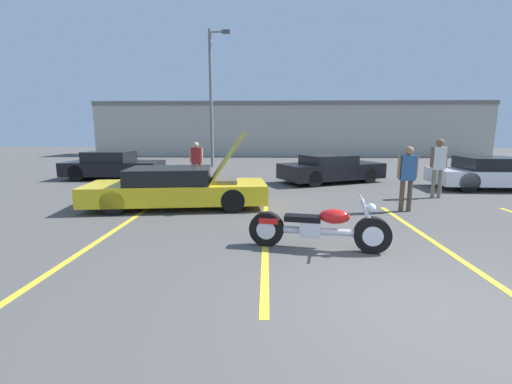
{
  "coord_description": "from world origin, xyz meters",
  "views": [
    {
      "loc": [
        -1.93,
        -3.68,
        2.08
      ],
      "look_at": [
        -2.16,
        3.44,
        0.8
      ],
      "focal_mm": 24.0,
      "sensor_mm": 36.0,
      "label": 1
    }
  ],
  "objects_px": {
    "light_pole": "(212,93)",
    "show_car_hood_open": "(178,188)",
    "spectator_near_motorcycle": "(407,173)",
    "spectator_by_show_car": "(196,159)",
    "parked_car_left_row": "(113,166)",
    "parked_car_right_row": "(492,174)",
    "spectator_midground": "(439,163)",
    "parked_car_mid_row": "(331,169)",
    "motorcycle": "(318,228)"
  },
  "relations": [
    {
      "from": "parked_car_mid_row",
      "to": "parked_car_right_row",
      "type": "height_order",
      "value": "parked_car_right_row"
    },
    {
      "from": "parked_car_right_row",
      "to": "spectator_near_motorcycle",
      "type": "relative_size",
      "value": 2.45
    },
    {
      "from": "light_pole",
      "to": "spectator_near_motorcycle",
      "type": "bearing_deg",
      "value": -58.47
    },
    {
      "from": "light_pole",
      "to": "spectator_midground",
      "type": "bearing_deg",
      "value": -47.13
    },
    {
      "from": "spectator_by_show_car",
      "to": "parked_car_left_row",
      "type": "bearing_deg",
      "value": 159.73
    },
    {
      "from": "motorcycle",
      "to": "show_car_hood_open",
      "type": "xyz_separation_m",
      "value": [
        -3.34,
        3.28,
        0.15
      ]
    },
    {
      "from": "parked_car_right_row",
      "to": "spectator_by_show_car",
      "type": "bearing_deg",
      "value": 177.96
    },
    {
      "from": "show_car_hood_open",
      "to": "spectator_near_motorcycle",
      "type": "distance_m",
      "value": 6.06
    },
    {
      "from": "parked_car_mid_row",
      "to": "spectator_midground",
      "type": "relative_size",
      "value": 2.44
    },
    {
      "from": "parked_car_mid_row",
      "to": "spectator_midground",
      "type": "height_order",
      "value": "spectator_midground"
    },
    {
      "from": "parked_car_right_row",
      "to": "spectator_near_motorcycle",
      "type": "height_order",
      "value": "spectator_near_motorcycle"
    },
    {
      "from": "light_pole",
      "to": "spectator_by_show_car",
      "type": "distance_m",
      "value": 7.27
    },
    {
      "from": "parked_car_mid_row",
      "to": "spectator_by_show_car",
      "type": "distance_m",
      "value": 5.39
    },
    {
      "from": "show_car_hood_open",
      "to": "spectator_near_motorcycle",
      "type": "height_order",
      "value": "show_car_hood_open"
    },
    {
      "from": "spectator_near_motorcycle",
      "to": "spectator_midground",
      "type": "height_order",
      "value": "spectator_midground"
    },
    {
      "from": "light_pole",
      "to": "parked_car_left_row",
      "type": "distance_m",
      "value": 7.18
    },
    {
      "from": "light_pole",
      "to": "parked_car_mid_row",
      "type": "distance_m",
      "value": 8.9
    },
    {
      "from": "light_pole",
      "to": "show_car_hood_open",
      "type": "distance_m",
      "value": 11.21
    },
    {
      "from": "motorcycle",
      "to": "parked_car_mid_row",
      "type": "xyz_separation_m",
      "value": [
        1.68,
        8.04,
        0.16
      ]
    },
    {
      "from": "parked_car_right_row",
      "to": "spectator_near_motorcycle",
      "type": "distance_m",
      "value": 5.81
    },
    {
      "from": "light_pole",
      "to": "parked_car_right_row",
      "type": "distance_m",
      "value": 13.8
    },
    {
      "from": "show_car_hood_open",
      "to": "spectator_by_show_car",
      "type": "xyz_separation_m",
      "value": [
        -0.31,
        4.06,
        0.44
      ]
    },
    {
      "from": "parked_car_mid_row",
      "to": "parked_car_left_row",
      "type": "xyz_separation_m",
      "value": [
        -9.29,
        0.76,
        0.03
      ]
    },
    {
      "from": "light_pole",
      "to": "parked_car_right_row",
      "type": "bearing_deg",
      "value": -32.96
    },
    {
      "from": "light_pole",
      "to": "parked_car_left_row",
      "type": "height_order",
      "value": "light_pole"
    },
    {
      "from": "parked_car_mid_row",
      "to": "spectator_by_show_car",
      "type": "height_order",
      "value": "spectator_by_show_car"
    },
    {
      "from": "parked_car_mid_row",
      "to": "motorcycle",
      "type": "bearing_deg",
      "value": -126.29
    },
    {
      "from": "parked_car_right_row",
      "to": "parked_car_left_row",
      "type": "bearing_deg",
      "value": 173.36
    },
    {
      "from": "parked_car_right_row",
      "to": "spectator_by_show_car",
      "type": "distance_m",
      "value": 10.87
    },
    {
      "from": "parked_car_left_row",
      "to": "parked_car_right_row",
      "type": "height_order",
      "value": "parked_car_left_row"
    },
    {
      "from": "parked_car_right_row",
      "to": "spectator_midground",
      "type": "bearing_deg",
      "value": -145.89
    },
    {
      "from": "spectator_near_motorcycle",
      "to": "spectator_by_show_car",
      "type": "height_order",
      "value": "spectator_near_motorcycle"
    },
    {
      "from": "parked_car_right_row",
      "to": "spectator_midground",
      "type": "height_order",
      "value": "spectator_midground"
    },
    {
      "from": "spectator_near_motorcycle",
      "to": "spectator_midground",
      "type": "distance_m",
      "value": 2.53
    },
    {
      "from": "parked_car_right_row",
      "to": "motorcycle",
      "type": "bearing_deg",
      "value": -135.64
    },
    {
      "from": "parked_car_left_row",
      "to": "spectator_midground",
      "type": "relative_size",
      "value": 2.21
    },
    {
      "from": "parked_car_mid_row",
      "to": "spectator_midground",
      "type": "xyz_separation_m",
      "value": [
        2.71,
        -3.19,
        0.56
      ]
    },
    {
      "from": "motorcycle",
      "to": "spectator_by_show_car",
      "type": "relative_size",
      "value": 1.49
    },
    {
      "from": "parked_car_mid_row",
      "to": "spectator_near_motorcycle",
      "type": "relative_size",
      "value": 2.65
    },
    {
      "from": "spectator_by_show_car",
      "to": "spectator_near_motorcycle",
      "type": "bearing_deg",
      "value": -34.5
    },
    {
      "from": "motorcycle",
      "to": "spectator_by_show_car",
      "type": "distance_m",
      "value": 8.21
    },
    {
      "from": "spectator_midground",
      "to": "parked_car_left_row",
      "type": "bearing_deg",
      "value": 161.78
    },
    {
      "from": "light_pole",
      "to": "spectator_near_motorcycle",
      "type": "distance_m",
      "value": 13.17
    },
    {
      "from": "show_car_hood_open",
      "to": "parked_car_mid_row",
      "type": "distance_m",
      "value": 6.92
    },
    {
      "from": "parked_car_left_row",
      "to": "spectator_near_motorcycle",
      "type": "relative_size",
      "value": 2.4
    },
    {
      "from": "parked_car_left_row",
      "to": "spectator_by_show_car",
      "type": "xyz_separation_m",
      "value": [
        3.96,
        -1.46,
        0.4
      ]
    },
    {
      "from": "motorcycle",
      "to": "parked_car_left_row",
      "type": "bearing_deg",
      "value": 140.87
    },
    {
      "from": "light_pole",
      "to": "motorcycle",
      "type": "xyz_separation_m",
      "value": [
        3.99,
        -13.88,
        -3.75
      ]
    },
    {
      "from": "spectator_by_show_car",
      "to": "spectator_midground",
      "type": "xyz_separation_m",
      "value": [
        8.04,
        -2.49,
        0.13
      ]
    },
    {
      "from": "motorcycle",
      "to": "parked_car_left_row",
      "type": "distance_m",
      "value": 11.63
    }
  ]
}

